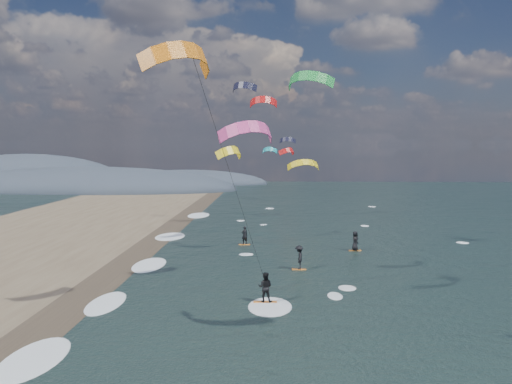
{
  "coord_description": "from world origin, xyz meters",
  "views": [
    {
      "loc": [
        0.09,
        -18.3,
        9.5
      ],
      "look_at": [
        -1.0,
        12.0,
        7.0
      ],
      "focal_mm": 40.0,
      "sensor_mm": 36.0,
      "label": 1
    }
  ],
  "objects": [
    {
      "name": "bg_kite_field",
      "position": [
        -0.13,
        50.98,
        11.29
      ],
      "size": [
        12.74,
        72.04,
        10.55
      ],
      "color": "black",
      "rests_on": "ground"
    },
    {
      "name": "shoreline_surf",
      "position": [
        -10.8,
        14.75,
        0.0
      ],
      "size": [
        2.4,
        79.4,
        0.11
      ],
      "color": "white",
      "rests_on": "ground"
    },
    {
      "name": "kitesurfer_near_b",
      "position": [
        -2.97,
        11.1,
        9.96
      ],
      "size": [
        7.06,
        9.38,
        15.0
      ],
      "color": "orange",
      "rests_on": "ground"
    },
    {
      "name": "far_kitesurfers",
      "position": [
        2.63,
        28.92,
        0.92
      ],
      "size": [
        11.23,
        11.71,
        1.86
      ],
      "color": "orange",
      "rests_on": "ground"
    },
    {
      "name": "coastal_hills",
      "position": [
        -44.84,
        107.86,
        0.0
      ],
      "size": [
        80.0,
        41.0,
        15.0
      ],
      "color": "#3D4756",
      "rests_on": "ground"
    },
    {
      "name": "wet_sand_strip",
      "position": [
        -12.0,
        10.0,
        0.0
      ],
      "size": [
        3.0,
        240.0,
        0.0
      ],
      "primitive_type": "cube",
      "color": "#382D23",
      "rests_on": "ground"
    }
  ]
}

